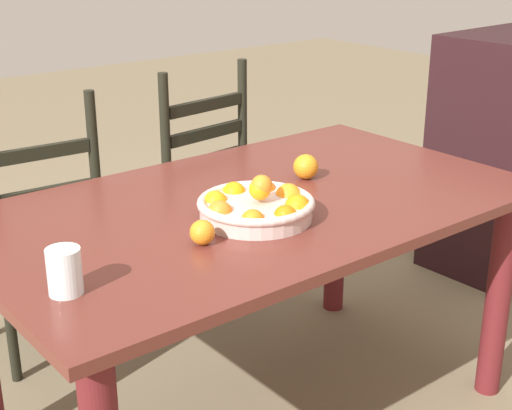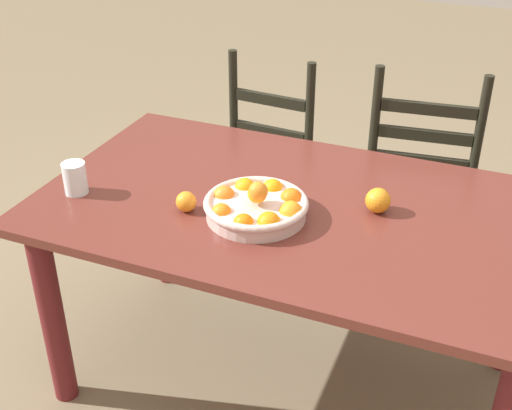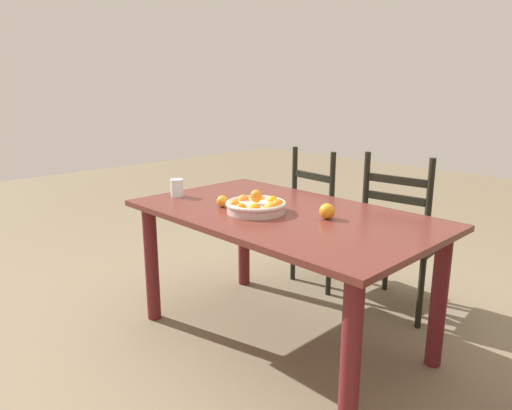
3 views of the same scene
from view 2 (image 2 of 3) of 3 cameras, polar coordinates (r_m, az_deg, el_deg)
name	(u,v)px [view 2 (image 2 of 3)]	position (r m, az deg, el deg)	size (l,w,h in m)	color
ground_plane	(289,378)	(2.57, 2.84, -14.49)	(12.00, 12.00, 0.00)	#786950
dining_table	(294,237)	(2.18, 3.25, -2.73)	(1.62, 0.95, 0.75)	#5D2720
chair_near_window	(282,166)	(3.02, 2.25, 3.37)	(0.43, 0.43, 0.98)	black
chair_by_cabinet	(419,184)	(2.88, 13.65, 1.74)	(0.49, 0.49, 1.01)	black
fruit_bowl	(257,206)	(2.03, 0.09, -0.10)	(0.32, 0.32, 0.12)	beige
orange_loose_0	(378,200)	(2.09, 10.33, 0.38)	(0.08, 0.08, 0.08)	orange
orange_loose_1	(186,202)	(2.07, -5.96, 0.28)	(0.06, 0.06, 0.06)	orange
drinking_glass	(75,178)	(2.23, -15.14, 2.23)	(0.08, 0.08, 0.10)	silver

